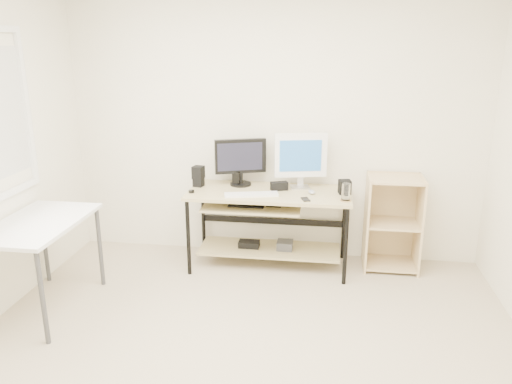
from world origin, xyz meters
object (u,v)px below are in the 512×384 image
object	(u,v)px
shelf_unit	(392,221)
white_imac	(301,157)
audio_controller	(236,179)
side_table	(39,231)
desk	(266,213)
black_monitor	(240,159)

from	to	relation	value
shelf_unit	white_imac	distance (m)	1.06
shelf_unit	audio_controller	xyz separation A→B (m)	(-1.49, -0.02, 0.37)
shelf_unit	side_table	bearing A→B (deg)	-156.67
desk	black_monitor	world-z (taller)	black_monitor
side_table	shelf_unit	distance (m)	3.09
desk	audio_controller	xyz separation A→B (m)	(-0.31, 0.14, 0.28)
side_table	audio_controller	world-z (taller)	audio_controller
desk	black_monitor	size ratio (longest dim) A/B	3.13
shelf_unit	black_monitor	world-z (taller)	black_monitor
desk	shelf_unit	world-z (taller)	shelf_unit
side_table	white_imac	world-z (taller)	white_imac
shelf_unit	black_monitor	bearing A→B (deg)	179.70
white_imac	audio_controller	xyz separation A→B (m)	(-0.61, -0.01, -0.23)
desk	shelf_unit	bearing A→B (deg)	7.77
desk	audio_controller	distance (m)	0.44
side_table	shelf_unit	world-z (taller)	shelf_unit
black_monitor	side_table	bearing A→B (deg)	-158.09
audio_controller	black_monitor	bearing A→B (deg)	51.61
desk	shelf_unit	xyz separation A→B (m)	(1.18, 0.16, -0.09)
black_monitor	audio_controller	bearing A→B (deg)	-162.52
side_table	white_imac	size ratio (longest dim) A/B	1.91
shelf_unit	desk	bearing A→B (deg)	-172.23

